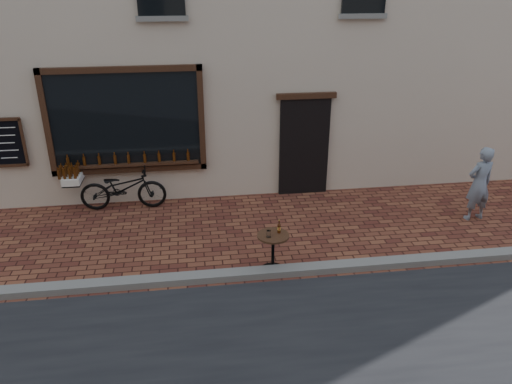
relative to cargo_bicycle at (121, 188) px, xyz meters
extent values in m
plane|color=#4E2019|center=(2.11, -3.18, -0.48)|extent=(90.00, 90.00, 0.00)
cube|color=slate|center=(2.11, -2.98, -0.42)|extent=(90.00, 0.25, 0.12)
cube|color=black|center=(0.21, 0.27, 1.37)|extent=(3.00, 0.06, 2.00)
cube|color=black|center=(0.21, 0.25, 2.43)|extent=(3.24, 0.10, 0.12)
cube|color=black|center=(0.21, 0.25, 0.31)|extent=(3.24, 0.10, 0.12)
cube|color=black|center=(-1.35, 0.25, 1.37)|extent=(0.12, 0.10, 2.24)
cube|color=black|center=(1.77, 0.25, 1.37)|extent=(0.12, 0.10, 2.24)
cube|color=black|center=(0.21, 0.20, 0.44)|extent=(2.90, 0.16, 0.05)
cube|color=black|center=(4.01, 0.28, 0.62)|extent=(1.10, 0.10, 2.20)
cube|color=black|center=(4.01, 0.25, 1.78)|extent=(1.30, 0.10, 0.12)
cube|color=black|center=(-2.19, 0.26, 1.02)|extent=(0.62, 0.04, 0.92)
cylinder|color=#3D1C07|center=(-1.04, 0.20, 0.56)|extent=(0.06, 0.06, 0.19)
cylinder|color=#3D1C07|center=(-0.73, 0.20, 0.56)|extent=(0.06, 0.06, 0.19)
cylinder|color=#3D1C07|center=(-0.42, 0.20, 0.56)|extent=(0.06, 0.06, 0.19)
cylinder|color=#3D1C07|center=(-0.10, 0.20, 0.56)|extent=(0.06, 0.06, 0.19)
cylinder|color=#3D1C07|center=(0.21, 0.20, 0.56)|extent=(0.06, 0.06, 0.19)
cylinder|color=#3D1C07|center=(0.52, 0.20, 0.56)|extent=(0.06, 0.06, 0.19)
cylinder|color=#3D1C07|center=(0.83, 0.20, 0.56)|extent=(0.06, 0.06, 0.19)
cylinder|color=#3D1C07|center=(1.15, 0.20, 0.56)|extent=(0.06, 0.06, 0.19)
cylinder|color=#3D1C07|center=(1.46, 0.20, 0.56)|extent=(0.06, 0.06, 0.19)
imported|color=black|center=(0.04, 0.00, -0.01)|extent=(1.81, 0.67, 0.95)
cube|color=black|center=(-0.96, 0.02, 0.17)|extent=(0.37, 0.51, 0.03)
cube|color=white|center=(-0.96, 0.02, 0.26)|extent=(0.37, 0.53, 0.15)
cylinder|color=#3D1C07|center=(-0.86, -0.17, 0.43)|extent=(0.06, 0.06, 0.20)
cylinder|color=#3D1C07|center=(-0.96, -0.17, 0.43)|extent=(0.06, 0.06, 0.20)
cylinder|color=#3D1C07|center=(-1.07, -0.16, 0.43)|extent=(0.06, 0.06, 0.20)
cylinder|color=#3D1C07|center=(-1.17, -0.16, 0.43)|extent=(0.06, 0.06, 0.20)
cylinder|color=#3D1C07|center=(-0.85, -0.04, 0.43)|extent=(0.06, 0.06, 0.20)
cylinder|color=#3D1C07|center=(-0.96, -0.04, 0.43)|extent=(0.06, 0.06, 0.20)
cylinder|color=#3D1C07|center=(-1.06, -0.04, 0.43)|extent=(0.06, 0.06, 0.20)
cylinder|color=#3D1C07|center=(-1.17, -0.04, 0.43)|extent=(0.06, 0.06, 0.20)
cylinder|color=#3D1C07|center=(-0.85, 0.08, 0.43)|extent=(0.06, 0.06, 0.20)
cylinder|color=#3D1C07|center=(-0.96, 0.08, 0.43)|extent=(0.06, 0.06, 0.20)
cylinder|color=#3D1C07|center=(-1.06, 0.09, 0.43)|extent=(0.06, 0.06, 0.20)
cylinder|color=#3D1C07|center=(-1.17, 0.09, 0.43)|extent=(0.06, 0.06, 0.20)
cylinder|color=#3D1C07|center=(-0.85, 0.21, 0.43)|extent=(0.06, 0.06, 0.20)
cylinder|color=black|center=(2.79, -2.83, -0.47)|extent=(0.39, 0.39, 0.03)
cylinder|color=black|center=(2.79, -2.83, -0.14)|extent=(0.05, 0.05, 0.63)
cylinder|color=#311C10|center=(2.79, -2.83, 0.19)|extent=(0.54, 0.54, 0.04)
cylinder|color=gold|center=(2.90, -2.77, 0.29)|extent=(0.06, 0.06, 0.05)
cylinder|color=white|center=(2.70, -2.89, 0.26)|extent=(0.07, 0.07, 0.12)
imported|color=slate|center=(7.22, -1.49, 0.30)|extent=(0.62, 0.46, 1.56)
camera|label=1|loc=(1.51, -9.98, 4.26)|focal=35.00mm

